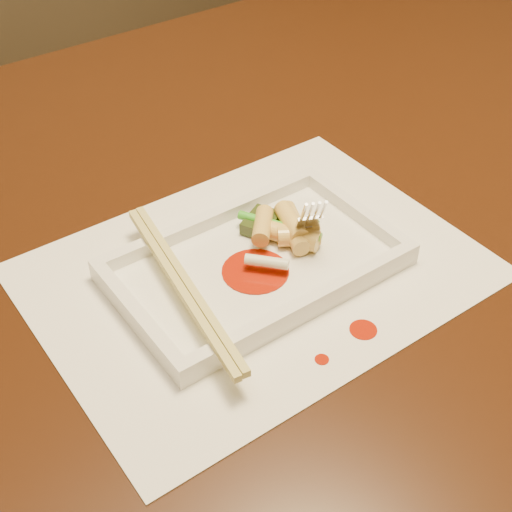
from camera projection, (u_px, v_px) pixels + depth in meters
table at (242, 269)px, 0.82m from camera, size 1.40×0.90×0.75m
placemat at (256, 271)px, 0.67m from camera, size 0.40×0.30×0.00m
sauce_splatter_a at (363, 330)px, 0.61m from camera, size 0.02×0.02×0.00m
sauce_splatter_b at (322, 359)px, 0.58m from camera, size 0.01×0.01×0.00m
plate_base at (256, 267)px, 0.66m from camera, size 0.26×0.16×0.01m
plate_rim_far at (212, 218)px, 0.70m from camera, size 0.26×0.01×0.01m
plate_rim_near at (306, 304)px, 0.61m from camera, size 0.26×0.01×0.01m
plate_rim_left at (137, 315)px, 0.60m from camera, size 0.01×0.14×0.01m
plate_rim_right at (357, 211)px, 0.71m from camera, size 0.01×0.14×0.01m
veg_piece at (261, 223)px, 0.69m from camera, size 0.05×0.04×0.01m
scallion_white at (267, 262)px, 0.64m from camera, size 0.03×0.04×0.01m
scallion_green at (279, 226)px, 0.68m from camera, size 0.05×0.08×0.01m
chopstick_a at (179, 286)px, 0.61m from camera, size 0.04×0.23×0.01m
chopstick_b at (187, 282)px, 0.62m from camera, size 0.04×0.23×0.01m
fork at (306, 164)px, 0.65m from camera, size 0.09×0.10×0.14m
sauce_blob_0 at (255, 271)px, 0.65m from camera, size 0.06×0.06×0.00m
rice_cake_0 at (293, 224)px, 0.69m from camera, size 0.04×0.05×0.02m
rice_cake_1 at (299, 236)px, 0.67m from camera, size 0.04×0.04×0.02m
rice_cake_2 at (291, 222)px, 0.68m from camera, size 0.03×0.05×0.02m
rice_cake_3 at (295, 234)px, 0.68m from camera, size 0.03×0.05×0.02m
rice_cake_4 at (293, 236)px, 0.67m from camera, size 0.04×0.05×0.02m
rice_cake_5 at (263, 226)px, 0.68m from camera, size 0.04×0.04×0.02m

